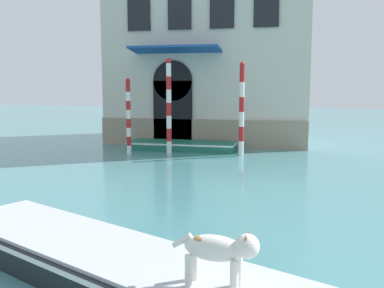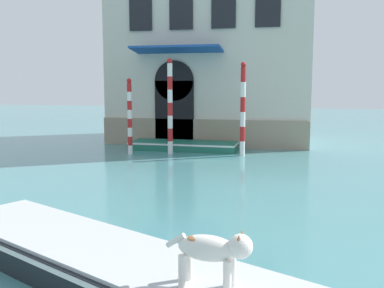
% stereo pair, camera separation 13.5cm
% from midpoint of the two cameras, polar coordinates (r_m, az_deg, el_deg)
% --- Properties ---
extents(boat_foreground, '(8.72, 5.33, 0.55)m').
position_cam_midpoint_polar(boat_foreground, '(7.16, -7.88, -15.72)').
color(boat_foreground, black).
rests_on(boat_foreground, ground_plane).
extents(dog_on_deck, '(1.15, 0.41, 0.76)m').
position_cam_midpoint_polar(dog_on_deck, '(5.82, 2.91, -13.26)').
color(dog_on_deck, silver).
rests_on(dog_on_deck, boat_foreground).
extents(boat_moored_near_palazzo, '(5.09, 1.70, 0.39)m').
position_cam_midpoint_polar(boat_moored_near_palazzo, '(21.41, -1.41, -0.19)').
color(boat_moored_near_palazzo, '#1E6651').
rests_on(boat_moored_near_palazzo, ground_plane).
extents(mooring_pole_0, '(0.23, 0.23, 4.06)m').
position_cam_midpoint_polar(mooring_pole_0, '(19.60, 6.13, 4.45)').
color(mooring_pole_0, white).
rests_on(mooring_pole_0, ground_plane).
extents(mooring_pole_1, '(0.21, 0.21, 3.37)m').
position_cam_midpoint_polar(mooring_pole_1, '(20.14, -8.26, 3.51)').
color(mooring_pole_1, white).
rests_on(mooring_pole_1, ground_plane).
extents(mooring_pole_2, '(0.24, 0.24, 4.25)m').
position_cam_midpoint_polar(mooring_pole_2, '(20.03, -3.15, 4.81)').
color(mooring_pole_2, white).
rests_on(mooring_pole_2, ground_plane).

